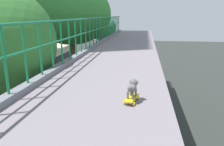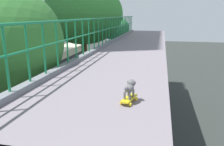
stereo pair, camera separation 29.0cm
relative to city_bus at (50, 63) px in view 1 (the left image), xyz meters
name	(u,v)px [view 1 (the left image)]	position (x,y,z in m)	size (l,w,h in m)	color
overpass_deck	(81,128)	(9.24, -19.62, 3.41)	(2.75, 35.09, 0.48)	slate
city_bus	(50,63)	(0.00, 0.00, 0.00)	(2.54, 10.27, 3.50)	beige
roadside_tree_far	(71,14)	(5.29, -7.99, 5.07)	(5.23, 5.23, 9.06)	brown
roadside_tree_farthest	(100,28)	(5.11, 2.29, 3.57)	(3.62, 3.62, 6.91)	#4E3924
toy_skateboard	(132,98)	(9.96, -19.07, 3.72)	(0.26, 0.45, 0.08)	gold
small_dog	(133,87)	(9.96, -19.05, 3.92)	(0.19, 0.33, 0.29)	#5E5C5E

